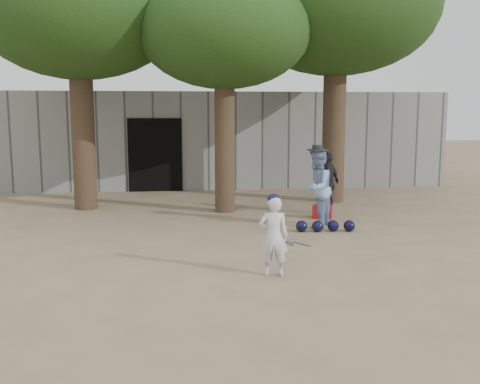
{
  "coord_description": "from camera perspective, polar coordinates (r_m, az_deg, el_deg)",
  "views": [
    {
      "loc": [
        -0.47,
        -8.45,
        2.37
      ],
      "look_at": [
        0.6,
        1.0,
        0.95
      ],
      "focal_mm": 40.0,
      "sensor_mm": 36.0,
      "label": 1
    }
  ],
  "objects": [
    {
      "name": "bat_pile",
      "position": [
        9.92,
        5.5,
        -5.2
      ],
      "size": [
        0.55,
        0.78,
        0.06
      ],
      "color": "silver",
      "rests_on": "ground"
    },
    {
      "name": "spectator_blue",
      "position": [
        11.15,
        8.19,
        0.41
      ],
      "size": [
        0.95,
        1.0,
        1.64
      ],
      "primitive_type": "imported",
      "rotation": [
        0.0,
        0.0,
        4.15
      ],
      "color": "#819CC8",
      "rests_on": "ground"
    },
    {
      "name": "red_bag",
      "position": [
        12.22,
        8.77,
        -2.08
      ],
      "size": [
        0.51,
        0.45,
        0.3
      ],
      "primitive_type": "cube",
      "rotation": [
        0.0,
        0.0,
        -0.36
      ],
      "color": "maroon",
      "rests_on": "ground"
    },
    {
      "name": "back_building",
      "position": [
        18.81,
        -5.06,
        5.8
      ],
      "size": [
        16.0,
        5.24,
        3.0
      ],
      "color": "gray",
      "rests_on": "ground"
    },
    {
      "name": "boy_player",
      "position": [
        7.79,
        3.6,
        -4.73
      ],
      "size": [
        0.47,
        0.34,
        1.18
      ],
      "primitive_type": "imported",
      "rotation": [
        0.0,
        0.0,
        2.99
      ],
      "color": "silver",
      "rests_on": "ground"
    },
    {
      "name": "tree_row",
      "position": [
        13.71,
        -1.36,
        18.21
      ],
      "size": [
        11.4,
        5.8,
        6.69
      ],
      "color": "brown",
      "rests_on": "ground"
    },
    {
      "name": "ground",
      "position": [
        8.78,
        -3.18,
        -7.17
      ],
      "size": [
        70.0,
        70.0,
        0.0
      ],
      "primitive_type": "plane",
      "color": "#937C5E",
      "rests_on": "ground"
    },
    {
      "name": "spectator_dark",
      "position": [
        12.62,
        9.33,
        0.92
      ],
      "size": [
        0.87,
        0.84,
        1.46
      ],
      "primitive_type": "imported",
      "rotation": [
        0.0,
        0.0,
        3.88
      ],
      "color": "black",
      "rests_on": "ground"
    },
    {
      "name": "helmet_row",
      "position": [
        10.86,
        9.1,
        -3.6
      ],
      "size": [
        1.19,
        0.31,
        0.23
      ],
      "color": "black",
      "rests_on": "ground"
    }
  ]
}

